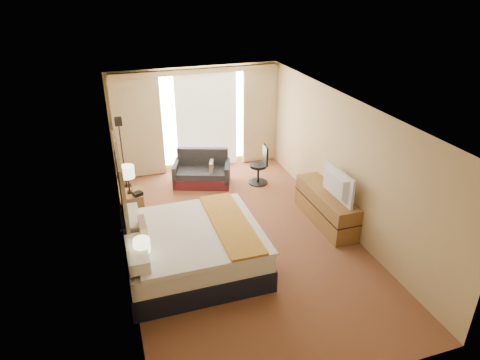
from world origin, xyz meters
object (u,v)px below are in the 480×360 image
object	(u,v)px
nightstand_left	(148,279)
nightstand_right	(133,205)
loveseat	(202,173)
desk_chair	(260,167)
lamp_left	(142,246)
bed	(192,249)
television	(334,185)
media_dresser	(326,207)
floor_lamp	(121,139)
lamp_right	(127,172)

from	to	relation	value
nightstand_left	nightstand_right	bearing A→B (deg)	90.00
nightstand_right	loveseat	xyz separation A→B (m)	(1.74, 1.04, -0.00)
desk_chair	lamp_left	world-z (taller)	lamp_left
bed	television	world-z (taller)	television
desk_chair	television	xyz separation A→B (m)	(0.57, -2.38, 0.57)
media_dresser	lamp_left	size ratio (longest dim) A/B	3.42
nightstand_right	lamp_left	size ratio (longest dim) A/B	1.04
floor_lamp	lamp_right	size ratio (longest dim) A/B	2.86
nightstand_left	bed	bearing A→B (deg)	26.34
media_dresser	floor_lamp	xyz separation A→B (m)	(-3.73, 2.86, 0.87)
media_dresser	desk_chair	xyz separation A→B (m)	(-0.62, 2.09, 0.07)
loveseat	desk_chair	xyz separation A→B (m)	(1.34, -0.39, 0.15)
lamp_left	television	bearing A→B (deg)	12.76
nightstand_right	desk_chair	xyz separation A→B (m)	(3.08, 0.64, 0.15)
media_dresser	loveseat	distance (m)	3.17
lamp_left	television	distance (m)	3.78
nightstand_right	bed	world-z (taller)	bed
media_dresser	lamp_right	bearing A→B (deg)	158.63
media_dresser	bed	distance (m)	2.96
media_dresser	lamp_left	bearing A→B (deg)	-163.32
nightstand_right	television	world-z (taller)	television
desk_chair	lamp_left	xyz separation A→B (m)	(-3.11, -3.21, 0.53)
loveseat	nightstand_right	bearing A→B (deg)	-129.34
nightstand_right	floor_lamp	xyz separation A→B (m)	(-0.03, 1.41, 0.95)
floor_lamp	desk_chair	xyz separation A→B (m)	(3.11, -0.77, -0.80)
bed	desk_chair	size ratio (longest dim) A/B	2.37
floor_lamp	bed	bearing A→B (deg)	-76.58
bed	floor_lamp	distance (m)	3.70
nightstand_left	desk_chair	world-z (taller)	desk_chair
media_dresser	lamp_right	distance (m)	4.05
loveseat	lamp_left	distance (m)	4.07
nightstand_left	desk_chair	distance (m)	4.40
nightstand_right	loveseat	world-z (taller)	loveseat
lamp_left	nightstand_left	bearing A→B (deg)	63.19
bed	lamp_left	size ratio (longest dim) A/B	4.30
bed	desk_chair	xyz separation A→B (m)	(2.27, 2.74, 0.02)
desk_chair	lamp_right	distance (m)	3.22
loveseat	lamp_right	bearing A→B (deg)	-129.85
nightstand_right	television	bearing A→B (deg)	-25.42
lamp_left	nightstand_right	bearing A→B (deg)	89.22
lamp_left	lamp_right	world-z (taller)	lamp_right
desk_chair	nightstand_left	bearing A→B (deg)	-127.71
media_dresser	nightstand_right	bearing A→B (deg)	158.60
nightstand_left	loveseat	xyz separation A→B (m)	(1.74, 3.54, -0.00)
desk_chair	television	size ratio (longest dim) A/B	0.93
bed	lamp_left	distance (m)	1.11
television	loveseat	bearing A→B (deg)	34.00
television	bed	bearing A→B (deg)	96.71
nightstand_right	media_dresser	world-z (taller)	media_dresser
lamp_right	desk_chair	bearing A→B (deg)	11.62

